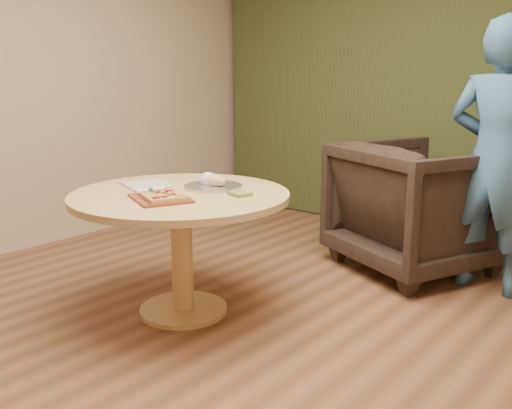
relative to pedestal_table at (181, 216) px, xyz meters
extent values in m
cube|color=brown|center=(0.55, -0.27, -0.62)|extent=(5.00, 6.00, 0.02)
cube|color=#C4AE94|center=(0.55, 2.74, 0.79)|extent=(5.00, 0.02, 2.80)
cube|color=#303A1A|center=(0.55, 2.63, 0.79)|extent=(4.80, 0.14, 2.78)
cylinder|color=#DCB571|center=(0.00, 0.00, -0.59)|extent=(0.54, 0.54, 0.03)
cylinder|color=#DCB571|center=(0.00, 0.00, -0.25)|extent=(0.13, 0.13, 0.68)
cylinder|color=#DCB571|center=(0.00, 0.00, 0.12)|extent=(1.29, 1.29, 0.04)
cube|color=brown|center=(0.05, -0.20, 0.15)|extent=(0.43, 0.40, 0.01)
cube|color=brown|center=(-0.15, -0.11, 0.15)|extent=(0.11, 0.09, 0.01)
cube|color=tan|center=(0.11, -0.21, 0.17)|extent=(0.29, 0.29, 0.02)
cylinder|color=maroon|center=(0.05, -0.13, 0.18)|extent=(0.05, 0.05, 0.00)
cylinder|color=maroon|center=(0.15, -0.25, 0.18)|extent=(0.04, 0.04, 0.00)
cylinder|color=maroon|center=(0.14, -0.30, 0.18)|extent=(0.05, 0.05, 0.00)
cylinder|color=maroon|center=(0.03, -0.19, 0.18)|extent=(0.04, 0.04, 0.00)
cylinder|color=maroon|center=(0.13, -0.18, 0.18)|extent=(0.05, 0.05, 0.00)
cylinder|color=maroon|center=(0.08, -0.16, 0.18)|extent=(0.05, 0.05, 0.00)
cube|color=#E2A254|center=(0.13, -0.20, 0.18)|extent=(0.02, 0.02, 0.01)
cube|color=#E2A254|center=(0.09, -0.20, 0.18)|extent=(0.02, 0.02, 0.01)
cube|color=#E2A254|center=(0.14, -0.29, 0.18)|extent=(0.03, 0.03, 0.01)
cube|color=#E2A254|center=(0.14, -0.21, 0.18)|extent=(0.03, 0.03, 0.01)
cube|color=#E2A254|center=(0.11, -0.18, 0.18)|extent=(0.02, 0.02, 0.01)
cube|color=#E2A254|center=(0.02, -0.21, 0.18)|extent=(0.02, 0.02, 0.01)
cube|color=#2D6517|center=(0.13, -0.31, 0.18)|extent=(0.01, 0.01, 0.00)
cube|color=#2D6517|center=(0.04, -0.21, 0.18)|extent=(0.01, 0.01, 0.00)
cube|color=#2D6517|center=(0.14, -0.21, 0.18)|extent=(0.01, 0.01, 0.00)
cube|color=#2D6517|center=(0.11, -0.16, 0.18)|extent=(0.01, 0.01, 0.00)
cube|color=#2D6517|center=(0.08, -0.28, 0.18)|extent=(0.01, 0.01, 0.00)
cube|color=#2D6517|center=(0.07, -0.23, 0.18)|extent=(0.01, 0.01, 0.00)
cube|color=#2D6517|center=(0.13, -0.29, 0.18)|extent=(0.01, 0.01, 0.00)
cube|color=#2D6517|center=(0.07, -0.13, 0.18)|extent=(0.01, 0.01, 0.00)
cube|color=#2D6517|center=(0.08, -0.18, 0.18)|extent=(0.01, 0.01, 0.00)
cube|color=#8A3B6D|center=(0.05, -0.20, 0.18)|extent=(0.02, 0.03, 0.00)
cube|color=#8A3B6D|center=(0.07, -0.17, 0.18)|extent=(0.03, 0.02, 0.00)
cube|color=#8A3B6D|center=(0.04, -0.24, 0.18)|extent=(0.02, 0.03, 0.00)
cube|color=#8A3B6D|center=(0.15, -0.32, 0.18)|extent=(0.03, 0.02, 0.00)
cube|color=#8A3B6D|center=(0.21, -0.16, 0.18)|extent=(0.03, 0.02, 0.00)
cube|color=#8A3B6D|center=(0.19, -0.19, 0.18)|extent=(0.03, 0.02, 0.00)
cylinder|color=silver|center=(-0.07, -0.17, 0.17)|extent=(0.07, 0.17, 0.03)
cylinder|color=#194C26|center=(-0.07, -0.17, 0.17)|extent=(0.04, 0.03, 0.03)
cube|color=silver|center=(-0.04, -0.07, 0.17)|extent=(0.02, 0.04, 0.00)
cube|color=white|center=(-0.31, 0.01, 0.15)|extent=(0.37, 0.34, 0.01)
cylinder|color=silver|center=(0.05, 0.23, 0.14)|extent=(0.35, 0.35, 0.01)
cylinder|color=silver|center=(0.05, 0.23, 0.15)|extent=(0.36, 0.36, 0.02)
ellipsoid|color=#D5AD82|center=(0.05, 0.23, 0.18)|extent=(0.19, 0.08, 0.07)
cylinder|color=silver|center=(0.02, 0.23, 0.18)|extent=(0.06, 0.09, 0.09)
cube|color=#59632C|center=(0.32, 0.16, 0.15)|extent=(0.14, 0.13, 0.02)
imported|color=black|center=(0.75, 1.66, -0.09)|extent=(1.31, 1.27, 1.04)
imported|color=#376490|center=(1.29, 1.59, 0.28)|extent=(0.67, 0.46, 1.79)
camera|label=1|loc=(2.43, -2.23, 0.84)|focal=40.00mm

